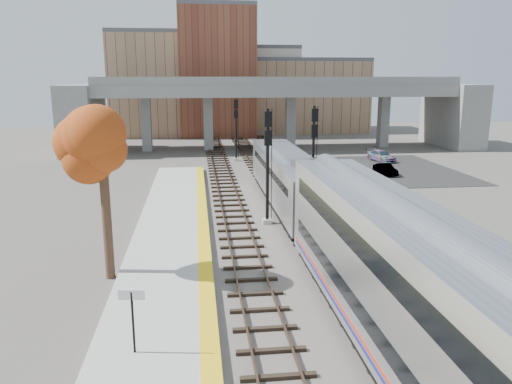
{
  "coord_description": "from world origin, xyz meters",
  "views": [
    {
      "loc": [
        -5.62,
        -21.37,
        9.48
      ],
      "look_at": [
        -2.02,
        8.59,
        2.5
      ],
      "focal_mm": 35.0,
      "sensor_mm": 36.0,
      "label": 1
    }
  ],
  "objects_px": {
    "coach": "(429,311)",
    "signal_mast_near": "(268,167)",
    "tree": "(102,148)",
    "car_c": "(381,156)",
    "locomotive": "(288,177)",
    "car_b": "(385,169)",
    "signal_mast_mid": "(313,156)",
    "signal_mast_far": "(236,130)",
    "car_a": "(360,173)"
  },
  "relations": [
    {
      "from": "coach",
      "to": "signal_mast_near",
      "type": "xyz_separation_m",
      "value": [
        -2.1,
        18.63,
        1.03
      ]
    },
    {
      "from": "signal_mast_near",
      "to": "tree",
      "type": "distance_m",
      "value": 12.23
    },
    {
      "from": "tree",
      "to": "car_c",
      "type": "bearing_deg",
      "value": 50.98
    },
    {
      "from": "tree",
      "to": "coach",
      "type": "bearing_deg",
      "value": -43.96
    },
    {
      "from": "locomotive",
      "to": "car_b",
      "type": "relative_size",
      "value": 5.77
    },
    {
      "from": "tree",
      "to": "car_b",
      "type": "relative_size",
      "value": 2.58
    },
    {
      "from": "car_b",
      "to": "signal_mast_mid",
      "type": "bearing_deg",
      "value": -139.67
    },
    {
      "from": "coach",
      "to": "car_c",
      "type": "distance_m",
      "value": 44.24
    },
    {
      "from": "coach",
      "to": "locomotive",
      "type": "bearing_deg",
      "value": 90.0
    },
    {
      "from": "signal_mast_mid",
      "to": "car_b",
      "type": "xyz_separation_m",
      "value": [
        9.84,
        10.54,
        -3.16
      ]
    },
    {
      "from": "signal_mast_near",
      "to": "car_b",
      "type": "height_order",
      "value": "signal_mast_near"
    },
    {
      "from": "signal_mast_far",
      "to": "signal_mast_mid",
      "type": "bearing_deg",
      "value": -78.84
    },
    {
      "from": "locomotive",
      "to": "car_a",
      "type": "relative_size",
      "value": 4.96
    },
    {
      "from": "locomotive",
      "to": "signal_mast_mid",
      "type": "relative_size",
      "value": 2.57
    },
    {
      "from": "locomotive",
      "to": "car_a",
      "type": "distance_m",
      "value": 12.36
    },
    {
      "from": "coach",
      "to": "signal_mast_near",
      "type": "relative_size",
      "value": 3.32
    },
    {
      "from": "car_b",
      "to": "signal_mast_far",
      "type": "bearing_deg",
      "value": 137.07
    },
    {
      "from": "locomotive",
      "to": "coach",
      "type": "relative_size",
      "value": 0.76
    },
    {
      "from": "signal_mast_mid",
      "to": "car_a",
      "type": "distance_m",
      "value": 10.89
    },
    {
      "from": "signal_mast_near",
      "to": "car_c",
      "type": "xyz_separation_m",
      "value": [
        16.51,
        23.14,
        -3.18
      ]
    },
    {
      "from": "tree",
      "to": "car_b",
      "type": "height_order",
      "value": "tree"
    },
    {
      "from": "signal_mast_mid",
      "to": "car_a",
      "type": "xyz_separation_m",
      "value": [
        6.45,
        8.23,
        -3.05
      ]
    },
    {
      "from": "signal_mast_near",
      "to": "signal_mast_far",
      "type": "relative_size",
      "value": 1.06
    },
    {
      "from": "car_a",
      "to": "car_c",
      "type": "relative_size",
      "value": 0.91
    },
    {
      "from": "locomotive",
      "to": "signal_mast_near",
      "type": "height_order",
      "value": "signal_mast_near"
    },
    {
      "from": "tree",
      "to": "car_c",
      "type": "xyz_separation_m",
      "value": [
        25.32,
        31.24,
        -5.66
      ]
    },
    {
      "from": "tree",
      "to": "car_a",
      "type": "bearing_deg",
      "value": 47.27
    },
    {
      "from": "coach",
      "to": "signal_mast_far",
      "type": "relative_size",
      "value": 3.52
    },
    {
      "from": "locomotive",
      "to": "car_b",
      "type": "distance_m",
      "value": 16.38
    },
    {
      "from": "signal_mast_near",
      "to": "car_b",
      "type": "xyz_separation_m",
      "value": [
        13.94,
        15.17,
        -3.24
      ]
    },
    {
      "from": "locomotive",
      "to": "car_c",
      "type": "distance_m",
      "value": 24.03
    },
    {
      "from": "signal_mast_mid",
      "to": "car_a",
      "type": "bearing_deg",
      "value": 51.92
    },
    {
      "from": "car_a",
      "to": "car_c",
      "type": "bearing_deg",
      "value": 70.35
    },
    {
      "from": "tree",
      "to": "car_b",
      "type": "bearing_deg",
      "value": 45.65
    },
    {
      "from": "signal_mast_mid",
      "to": "signal_mast_far",
      "type": "distance_m",
      "value": 21.18
    },
    {
      "from": "signal_mast_far",
      "to": "tree",
      "type": "bearing_deg",
      "value": -104.73
    },
    {
      "from": "signal_mast_near",
      "to": "tree",
      "type": "height_order",
      "value": "tree"
    },
    {
      "from": "tree",
      "to": "car_c",
      "type": "height_order",
      "value": "tree"
    },
    {
      "from": "signal_mast_near",
      "to": "signal_mast_mid",
      "type": "bearing_deg",
      "value": 48.43
    },
    {
      "from": "locomotive",
      "to": "car_a",
      "type": "height_order",
      "value": "locomotive"
    },
    {
      "from": "locomotive",
      "to": "car_b",
      "type": "bearing_deg",
      "value": 43.39
    },
    {
      "from": "car_c",
      "to": "tree",
      "type": "bearing_deg",
      "value": -144.14
    },
    {
      "from": "signal_mast_near",
      "to": "coach",
      "type": "bearing_deg",
      "value": -83.57
    },
    {
      "from": "car_a",
      "to": "car_c",
      "type": "height_order",
      "value": "car_a"
    },
    {
      "from": "locomotive",
      "to": "signal_mast_mid",
      "type": "height_order",
      "value": "signal_mast_mid"
    },
    {
      "from": "tree",
      "to": "locomotive",
      "type": "bearing_deg",
      "value": 47.91
    },
    {
      "from": "signal_mast_near",
      "to": "car_b",
      "type": "relative_size",
      "value": 2.28
    },
    {
      "from": "coach",
      "to": "signal_mast_far",
      "type": "height_order",
      "value": "signal_mast_far"
    },
    {
      "from": "signal_mast_mid",
      "to": "car_a",
      "type": "relative_size",
      "value": 1.93
    },
    {
      "from": "car_a",
      "to": "locomotive",
      "type": "bearing_deg",
      "value": -123.15
    }
  ]
}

